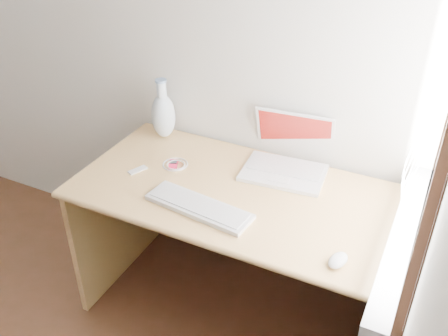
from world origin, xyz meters
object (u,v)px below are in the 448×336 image
at_px(external_keyboard, 199,207).
at_px(desk, 245,219).
at_px(laptop, 288,159).
at_px(vase, 163,114).

bearing_deg(external_keyboard, desk, 78.11).
distance_m(laptop, external_keyboard, 0.48).
relative_size(desk, vase, 4.61).
distance_m(desk, vase, 0.65).
relative_size(desk, external_keyboard, 3.03).
bearing_deg(desk, external_keyboard, -108.41).
height_order(laptop, vase, vase).
bearing_deg(vase, laptop, -1.75).
height_order(external_keyboard, vase, vase).
xyz_separation_m(laptop, external_keyboard, (-0.21, -0.43, -0.04)).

